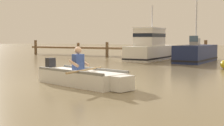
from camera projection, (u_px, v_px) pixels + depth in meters
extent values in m
plane|color=#7A6B4C|center=(93.00, 82.00, 10.41)|extent=(120.00, 120.00, 0.00)
cube|color=brown|center=(111.00, 48.00, 25.83)|extent=(15.69, 1.50, 0.16)
cylinder|color=brown|center=(36.00, 47.00, 28.70)|extent=(0.24, 0.24, 1.30)
cylinder|color=brown|center=(78.00, 49.00, 28.20)|extent=(0.24, 0.24, 1.07)
cylinder|color=brown|center=(107.00, 49.00, 25.22)|extent=(0.24, 0.24, 1.16)
cylinder|color=brown|center=(157.00, 49.00, 24.72)|extent=(0.24, 0.24, 1.18)
cylinder|color=brown|center=(205.00, 49.00, 22.97)|extent=(0.24, 0.24, 1.33)
cube|color=white|center=(81.00, 78.00, 9.88)|extent=(3.28, 1.91, 0.44)
cube|color=white|center=(122.00, 83.00, 8.68)|extent=(0.55, 0.69, 0.42)
cube|color=gray|center=(93.00, 69.00, 10.23)|extent=(2.94, 0.92, 0.08)
cube|color=gray|center=(68.00, 71.00, 9.49)|extent=(2.94, 0.92, 0.08)
cube|color=white|center=(79.00, 72.00, 9.93)|extent=(0.55, 1.05, 0.06)
cylinder|color=black|center=(51.00, 72.00, 11.02)|extent=(0.12, 0.12, 0.54)
cube|color=black|center=(50.00, 62.00, 10.99)|extent=(0.31, 0.34, 0.32)
cube|color=#334C99|center=(78.00, 62.00, 9.95)|extent=(0.31, 0.39, 0.52)
sphere|color=tan|center=(78.00, 50.00, 9.92)|extent=(0.22, 0.22, 0.22)
cylinder|color=tan|center=(84.00, 63.00, 10.07)|extent=(0.43, 0.20, 0.23)
cylinder|color=tan|center=(74.00, 63.00, 9.75)|extent=(0.43, 0.20, 0.23)
cylinder|color=tan|center=(85.00, 70.00, 9.51)|extent=(0.13, 2.00, 0.06)
cube|color=white|center=(153.00, 53.00, 21.77)|extent=(1.81, 5.97, 0.95)
cube|color=black|center=(153.00, 57.00, 21.80)|extent=(1.85, 6.01, 0.10)
cube|color=silver|center=(150.00, 37.00, 21.23)|extent=(1.36, 2.52, 1.14)
cube|color=black|center=(150.00, 35.00, 21.21)|extent=(1.39, 2.55, 0.24)
cube|color=white|center=(150.00, 28.00, 21.18)|extent=(1.43, 2.65, 0.08)
cylinder|color=silver|center=(152.00, 26.00, 21.50)|extent=(0.10, 0.10, 2.73)
cube|color=#19234C|center=(196.00, 54.00, 19.52)|extent=(1.73, 4.80, 1.04)
cube|color=black|center=(196.00, 59.00, 19.55)|extent=(1.78, 4.84, 0.10)
cube|color=#B2ADA3|center=(195.00, 42.00, 19.16)|extent=(0.55, 0.52, 0.44)
cube|color=slate|center=(194.00, 39.00, 18.93)|extent=(0.53, 0.07, 0.36)
cylinder|color=silver|center=(196.00, 23.00, 19.27)|extent=(0.10, 0.10, 2.76)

